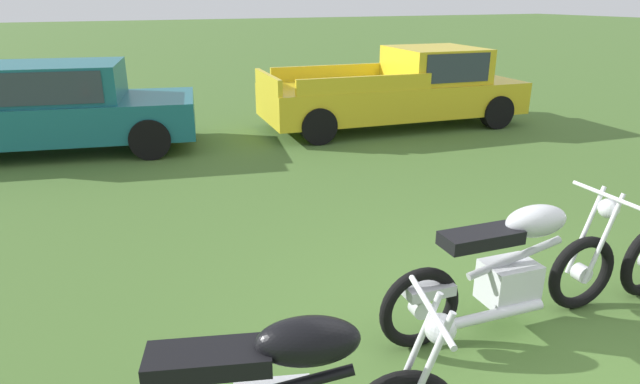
# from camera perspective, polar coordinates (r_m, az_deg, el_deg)

# --- Properties ---
(ground_plane) EXTENTS (120.00, 120.00, 0.00)m
(ground_plane) POSITION_cam_1_polar(r_m,az_deg,el_deg) (4.38, 20.14, -15.11)
(ground_plane) COLOR #476B2D
(motorcycle_silver) EXTENTS (2.13, 0.64, 1.02)m
(motorcycle_silver) POSITION_cam_1_polar(r_m,az_deg,el_deg) (4.35, 19.53, -7.69)
(motorcycle_silver) COLOR black
(motorcycle_silver) RESTS_ON ground
(car_teal) EXTENTS (4.58, 2.56, 1.43)m
(car_teal) POSITION_cam_1_polar(r_m,az_deg,el_deg) (9.83, -26.43, 8.39)
(car_teal) COLOR #19606B
(car_teal) RESTS_ON ground
(pickup_truck_yellow) EXTENTS (5.18, 2.25, 1.49)m
(pickup_truck_yellow) POSITION_cam_1_polar(r_m,az_deg,el_deg) (10.85, 9.01, 10.87)
(pickup_truck_yellow) COLOR gold
(pickup_truck_yellow) RESTS_ON ground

